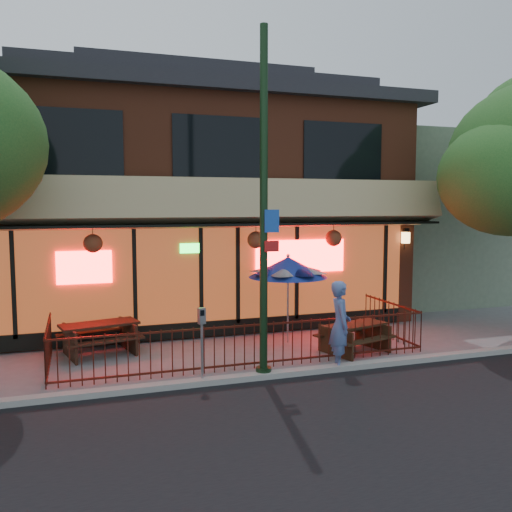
{
  "coord_description": "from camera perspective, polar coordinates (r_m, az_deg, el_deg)",
  "views": [
    {
      "loc": [
        -3.56,
        -10.61,
        3.53
      ],
      "look_at": [
        0.64,
        2.0,
        2.26
      ],
      "focal_mm": 38.0,
      "sensor_mm": 36.0,
      "label": 1
    }
  ],
  "objects": [
    {
      "name": "patio_fence",
      "position": [
        12.03,
        -0.63,
        -8.47
      ],
      "size": [
        8.44,
        2.62,
        1.0
      ],
      "color": "#3F150D",
      "rests_on": "ground"
    },
    {
      "name": "picnic_table_right",
      "position": [
        13.29,
        10.34,
        -8.02
      ],
      "size": [
        1.87,
        1.61,
        0.68
      ],
      "color": "#352212",
      "rests_on": "ground"
    },
    {
      "name": "restaurant_building",
      "position": [
        18.09,
        -7.09,
        7.33
      ],
      "size": [
        12.96,
        9.49,
        8.05
      ],
      "color": "brown",
      "rests_on": "ground"
    },
    {
      "name": "street_light",
      "position": [
        10.82,
        0.83,
        3.45
      ],
      "size": [
        0.43,
        0.32,
        7.0
      ],
      "color": "black",
      "rests_on": "ground"
    },
    {
      "name": "ground",
      "position": [
        11.74,
        0.13,
        -12.03
      ],
      "size": [
        80.0,
        80.0,
        0.0
      ],
      "primitive_type": "plane",
      "color": "gray",
      "rests_on": "ground"
    },
    {
      "name": "picnic_table_left",
      "position": [
        13.37,
        -16.15,
        -7.87
      ],
      "size": [
        2.02,
        1.71,
        0.75
      ],
      "color": "#321C12",
      "rests_on": "ground"
    },
    {
      "name": "curb",
      "position": [
        11.27,
        0.96,
        -12.46
      ],
      "size": [
        80.0,
        0.25,
        0.12
      ],
      "primitive_type": "cube",
      "color": "#999993",
      "rests_on": "ground"
    },
    {
      "name": "pedestrian",
      "position": [
        11.85,
        8.85,
        -7.17
      ],
      "size": [
        0.62,
        0.79,
        1.9
      ],
      "primitive_type": "imported",
      "rotation": [
        0.0,
        0.0,
        1.31
      ],
      "color": "#4E649C",
      "rests_on": "ground"
    },
    {
      "name": "parking_meter_near",
      "position": [
        10.72,
        -5.72,
        -8.04
      ],
      "size": [
        0.16,
        0.14,
        1.52
      ],
      "color": "gray",
      "rests_on": "ground"
    },
    {
      "name": "patio_umbrella",
      "position": [
        13.71,
        3.39,
        -1.17
      ],
      "size": [
        2.0,
        2.0,
        2.28
      ],
      "color": "gray",
      "rests_on": "ground"
    },
    {
      "name": "neighbor_building",
      "position": [
        22.21,
        16.08,
        3.9
      ],
      "size": [
        6.0,
        7.0,
        6.0
      ],
      "primitive_type": "cube",
      "color": "gray",
      "rests_on": "ground"
    }
  ]
}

